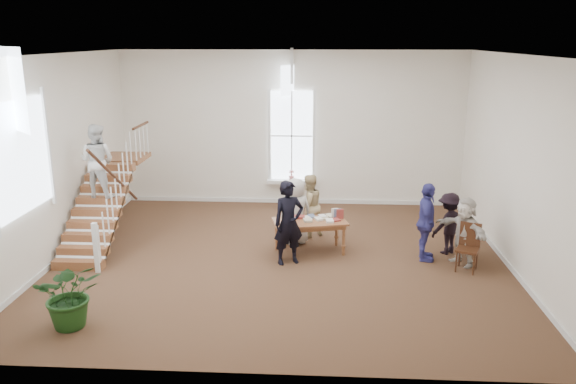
# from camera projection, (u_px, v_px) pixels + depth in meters

# --- Properties ---
(ground) EXTENTS (10.00, 10.00, 0.00)m
(ground) POSITION_uv_depth(u_px,v_px,m) (282.00, 259.00, 12.69)
(ground) COLOR #43301A
(ground) RESTS_ON ground
(room_shell) EXTENTS (10.49, 10.00, 10.00)m
(room_shell) POSITION_uv_depth(u_px,v_px,m) (292.00, 191.00, 16.80)
(room_shell) COLOR white
(room_shell) RESTS_ON ground
(staircase) EXTENTS (1.10, 4.10, 2.92)m
(staircase) POSITION_uv_depth(u_px,v_px,m) (100.00, 179.00, 13.21)
(staircase) COLOR brown
(staircase) RESTS_ON ground
(library_table) EXTENTS (1.80, 1.20, 0.84)m
(library_table) POSITION_uv_depth(u_px,v_px,m) (309.00, 224.00, 12.90)
(library_table) COLOR brown
(library_table) RESTS_ON ground
(police_officer) EXTENTS (0.81, 0.69, 1.87)m
(police_officer) POSITION_uv_depth(u_px,v_px,m) (289.00, 223.00, 12.23)
(police_officer) COLOR black
(police_officer) RESTS_ON ground
(elderly_woman) EXTENTS (0.93, 0.79, 1.62)m
(elderly_woman) POSITION_uv_depth(u_px,v_px,m) (296.00, 211.00, 13.46)
(elderly_woman) COLOR beige
(elderly_woman) RESTS_ON ground
(person_yellow) EXTENTS (0.98, 0.95, 1.60)m
(person_yellow) POSITION_uv_depth(u_px,v_px,m) (309.00, 206.00, 13.92)
(person_yellow) COLOR tan
(person_yellow) RESTS_ON ground
(woman_cluster_a) EXTENTS (0.57, 1.09, 1.77)m
(woman_cluster_a) POSITION_uv_depth(u_px,v_px,m) (426.00, 222.00, 12.41)
(woman_cluster_a) COLOR #3A3888
(woman_cluster_a) RESTS_ON ground
(woman_cluster_b) EXTENTS (1.07, 0.97, 1.44)m
(woman_cluster_b) POSITION_uv_depth(u_px,v_px,m) (449.00, 223.00, 12.86)
(woman_cluster_b) COLOR black
(woman_cluster_b) RESTS_ON ground
(woman_cluster_c) EXTENTS (1.13, 1.44, 1.52)m
(woman_cluster_c) POSITION_uv_depth(u_px,v_px,m) (464.00, 231.00, 12.21)
(woman_cluster_c) COLOR beige
(woman_cluster_c) RESTS_ON ground
(floor_plant) EXTENTS (1.34, 1.25, 1.21)m
(floor_plant) POSITION_uv_depth(u_px,v_px,m) (70.00, 294.00, 9.59)
(floor_plant) COLOR #173A12
(floor_plant) RESTS_ON ground
(side_chair) EXTENTS (0.59, 0.59, 1.03)m
(side_chair) POSITION_uv_depth(u_px,v_px,m) (469.00, 244.00, 11.98)
(side_chair) COLOR #3A220F
(side_chair) RESTS_ON ground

